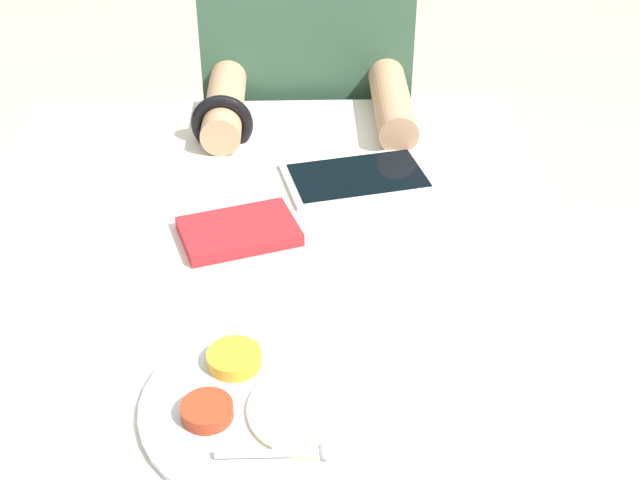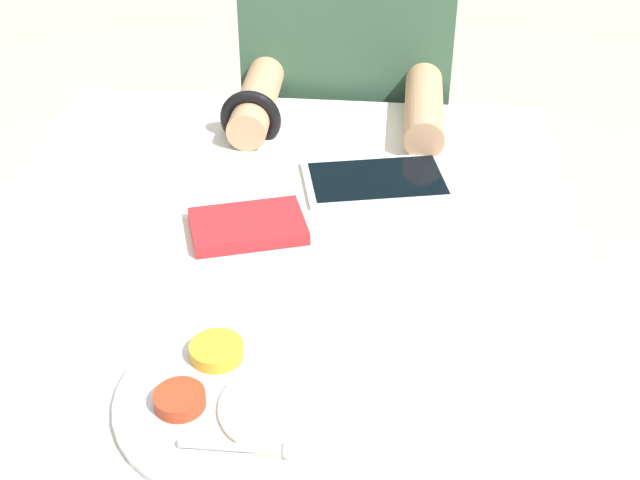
{
  "view_description": "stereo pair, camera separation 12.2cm",
  "coord_description": "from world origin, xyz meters",
  "px_view_note": "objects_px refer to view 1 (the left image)",
  "views": [
    {
      "loc": [
        0.05,
        -1.03,
        1.49
      ],
      "look_at": [
        0.08,
        -0.03,
        0.78
      ],
      "focal_mm": 50.0,
      "sensor_mm": 36.0,
      "label": 1
    },
    {
      "loc": [
        0.17,
        -1.03,
        1.49
      ],
      "look_at": [
        0.08,
        -0.03,
        0.78
      ],
      "focal_mm": 50.0,
      "sensor_mm": 36.0,
      "label": 2
    }
  ],
  "objects_px": {
    "tablet_device": "(358,177)",
    "person_diner": "(307,141)",
    "thali_tray": "(266,404)",
    "red_notebook": "(239,232)"
  },
  "relations": [
    {
      "from": "thali_tray",
      "to": "person_diner",
      "type": "height_order",
      "value": "person_diner"
    },
    {
      "from": "thali_tray",
      "to": "red_notebook",
      "type": "bearing_deg",
      "value": 97.73
    },
    {
      "from": "thali_tray",
      "to": "person_diner",
      "type": "xyz_separation_m",
      "value": [
        0.06,
        0.95,
        -0.17
      ]
    },
    {
      "from": "red_notebook",
      "to": "tablet_device",
      "type": "xyz_separation_m",
      "value": [
        0.19,
        0.16,
        -0.0
      ]
    },
    {
      "from": "thali_tray",
      "to": "tablet_device",
      "type": "bearing_deg",
      "value": 74.84
    },
    {
      "from": "tablet_device",
      "to": "person_diner",
      "type": "height_order",
      "value": "person_diner"
    },
    {
      "from": "thali_tray",
      "to": "tablet_device",
      "type": "height_order",
      "value": "thali_tray"
    },
    {
      "from": "red_notebook",
      "to": "tablet_device",
      "type": "relative_size",
      "value": 0.74
    },
    {
      "from": "thali_tray",
      "to": "red_notebook",
      "type": "height_order",
      "value": "thali_tray"
    },
    {
      "from": "person_diner",
      "to": "thali_tray",
      "type": "bearing_deg",
      "value": -93.76
    }
  ]
}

